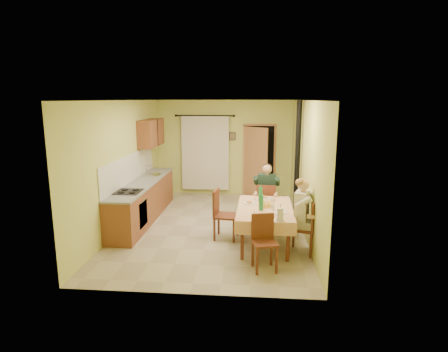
# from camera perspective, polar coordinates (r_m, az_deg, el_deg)

# --- Properties ---
(floor) EXTENTS (4.00, 6.00, 0.01)m
(floor) POSITION_cam_1_polar(r_m,az_deg,el_deg) (8.53, -1.75, -7.69)
(floor) COLOR tan
(floor) RESTS_ON ground
(room_shell) EXTENTS (4.04, 6.04, 2.82)m
(room_shell) POSITION_cam_1_polar(r_m,az_deg,el_deg) (8.11, -1.83, 4.53)
(room_shell) COLOR #D0D76E
(room_shell) RESTS_ON ground
(kitchen_run) EXTENTS (0.64, 3.64, 1.56)m
(kitchen_run) POSITION_cam_1_polar(r_m,az_deg,el_deg) (9.11, -12.21, -3.52)
(kitchen_run) COLOR brown
(kitchen_run) RESTS_ON ground
(upper_cabinets) EXTENTS (0.35, 1.40, 0.70)m
(upper_cabinets) POSITION_cam_1_polar(r_m,az_deg,el_deg) (10.12, -11.04, 6.48)
(upper_cabinets) COLOR brown
(upper_cabinets) RESTS_ON room_shell
(curtain) EXTENTS (1.70, 0.07, 2.22)m
(curtain) POSITION_cam_1_polar(r_m,az_deg,el_deg) (11.11, -2.88, 3.56)
(curtain) COLOR black
(curtain) RESTS_ON ground
(doorway) EXTENTS (0.96, 0.58, 2.15)m
(doorway) POSITION_cam_1_polar(r_m,az_deg,el_deg) (10.98, 5.15, 2.32)
(doorway) COLOR black
(doorway) RESTS_ON ground
(dining_table) EXTENTS (1.09, 1.80, 0.76)m
(dining_table) POSITION_cam_1_polar(r_m,az_deg,el_deg) (7.46, 6.19, -7.57)
(dining_table) COLOR #DEA579
(dining_table) RESTS_ON ground
(tableware) EXTENTS (0.83, 1.64, 0.33)m
(tableware) POSITION_cam_1_polar(r_m,az_deg,el_deg) (7.22, 6.44, -4.50)
(tableware) COLOR white
(tableware) RESTS_ON dining_table
(chair_far) EXTENTS (0.46, 0.46, 0.98)m
(chair_far) POSITION_cam_1_polar(r_m,az_deg,el_deg) (8.57, 6.41, -5.63)
(chair_far) COLOR #5D2A19
(chair_far) RESTS_ON ground
(chair_near) EXTENTS (0.46, 0.46, 0.94)m
(chair_near) POSITION_cam_1_polar(r_m,az_deg,el_deg) (6.44, 6.16, -11.64)
(chair_near) COLOR #5D2A19
(chair_near) RESTS_ON ground
(chair_right) EXTENTS (0.57, 0.57, 1.02)m
(chair_right) POSITION_cam_1_polar(r_m,az_deg,el_deg) (7.21, 11.94, -9.19)
(chair_right) COLOR #5D2A19
(chair_right) RESTS_ON ground
(chair_left) EXTENTS (0.51, 0.51, 1.02)m
(chair_left) POSITION_cam_1_polar(r_m,az_deg,el_deg) (7.76, 0.18, -7.41)
(chair_left) COLOR #5D2A19
(chair_left) RESTS_ON ground
(man_far) EXTENTS (0.61, 0.49, 1.39)m
(man_far) POSITION_cam_1_polar(r_m,az_deg,el_deg) (8.43, 6.51, -1.78)
(man_far) COLOR #192D23
(man_far) RESTS_ON chair_far
(man_right) EXTENTS (0.57, 0.64, 1.39)m
(man_right) POSITION_cam_1_polar(r_m,az_deg,el_deg) (7.03, 12.02, -4.70)
(man_right) COLOR beige
(man_right) RESTS_ON chair_right
(stove_flue) EXTENTS (0.24, 0.24, 2.80)m
(stove_flue) POSITION_cam_1_polar(r_m,az_deg,el_deg) (8.83, 11.01, -0.33)
(stove_flue) COLOR black
(stove_flue) RESTS_ON ground
(picture_back) EXTENTS (0.19, 0.03, 0.23)m
(picture_back) POSITION_cam_1_polar(r_m,az_deg,el_deg) (11.04, 1.29, 6.07)
(picture_back) COLOR black
(picture_back) RESTS_ON room_shell
(picture_right) EXTENTS (0.03, 0.31, 0.21)m
(picture_right) POSITION_cam_1_polar(r_m,az_deg,el_deg) (9.30, 11.26, 5.41)
(picture_right) COLOR brown
(picture_right) RESTS_ON room_shell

